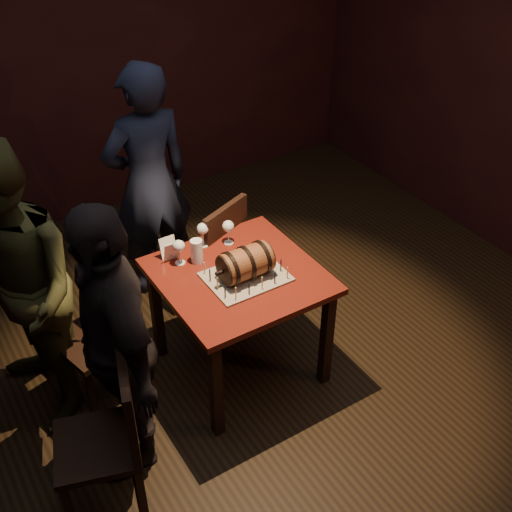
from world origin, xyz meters
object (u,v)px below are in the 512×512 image
at_px(wine_glass_left, 179,247).
at_px(pint_of_ale, 197,252).
at_px(chair_left_front, 111,432).
at_px(chair_left_rear, 103,323).
at_px(barrel_cake, 246,263).
at_px(wine_glass_mid, 203,230).
at_px(person_back, 149,184).
at_px(chair_back, 215,255).
at_px(wine_glass_right, 228,227).
at_px(person_left_rear, 14,295).
at_px(person_left_front, 115,343).
at_px(pub_table, 239,288).

height_order(wine_glass_left, pint_of_ale, wine_glass_left).
bearing_deg(wine_glass_left, chair_left_front, -135.34).
bearing_deg(chair_left_rear, chair_left_front, -108.54).
relative_size(barrel_cake, pint_of_ale, 2.30).
bearing_deg(pint_of_ale, chair_left_rear, 176.07).
bearing_deg(wine_glass_left, chair_left_rear, 179.69).
bearing_deg(wine_glass_mid, person_back, 92.38).
bearing_deg(wine_glass_left, chair_back, 34.01).
distance_m(wine_glass_mid, pint_of_ale, 0.17).
relative_size(wine_glass_right, person_left_rear, 0.09).
bearing_deg(barrel_cake, chair_left_rear, 156.91).
bearing_deg(wine_glass_mid, barrel_cake, -82.85).
bearing_deg(barrel_cake, person_left_front, -169.37).
xyz_separation_m(pint_of_ale, person_left_rear, (-1.02, 0.11, 0.04)).
bearing_deg(pint_of_ale, pub_table, -57.55).
xyz_separation_m(barrel_cake, chair_left_front, (-1.02, -0.43, -0.33)).
bearing_deg(wine_glass_right, person_left_rear, 178.11).
bearing_deg(chair_back, wine_glass_left, -145.99).
bearing_deg(wine_glass_left, person_left_front, -141.04).
relative_size(barrel_cake, chair_back, 0.37).
height_order(wine_glass_right, chair_left_rear, chair_left_rear).
distance_m(wine_glass_right, person_left_rear, 1.28).
bearing_deg(wine_glass_right, person_left_front, -151.57).
height_order(chair_back, chair_left_front, same).
xyz_separation_m(pub_table, person_left_rear, (-1.17, 0.34, 0.23)).
height_order(wine_glass_mid, person_back, person_back).
bearing_deg(person_left_front, person_back, 152.39).
bearing_deg(person_left_front, chair_left_rear, 173.17).
distance_m(wine_glass_left, pint_of_ale, 0.11).
xyz_separation_m(wine_glass_left, chair_left_front, (-0.77, -0.76, -0.35)).
height_order(barrel_cake, pint_of_ale, barrel_cake).
bearing_deg(pub_table, person_left_front, -165.58).
xyz_separation_m(wine_glass_right, person_left_front, (-0.95, -0.51, -0.06)).
xyz_separation_m(wine_glass_mid, chair_left_front, (-0.97, -0.84, -0.34)).
distance_m(barrel_cake, chair_back, 0.67).
bearing_deg(chair_left_rear, person_left_front, -100.15).
distance_m(chair_left_rear, chair_left_front, 0.80).
xyz_separation_m(wine_glass_left, pint_of_ale, (0.09, -0.04, -0.05)).
relative_size(barrel_cake, chair_left_rear, 0.37).
bearing_deg(wine_glass_mid, wine_glass_right, -22.16).
bearing_deg(barrel_cake, wine_glass_right, 75.38).
xyz_separation_m(pub_table, pint_of_ale, (-0.15, 0.23, 0.18)).
bearing_deg(wine_glass_right, wine_glass_left, -175.44).
bearing_deg(person_back, wine_glass_mid, 90.53).
bearing_deg(person_back, chair_left_front, 57.12).
xyz_separation_m(wine_glass_left, chair_left_rear, (-0.51, 0.00, -0.35)).
relative_size(chair_left_front, person_back, 0.55).
distance_m(wine_glass_mid, chair_back, 0.41).
bearing_deg(person_back, wine_glass_left, 75.99).
distance_m(wine_glass_left, chair_left_rear, 0.62).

